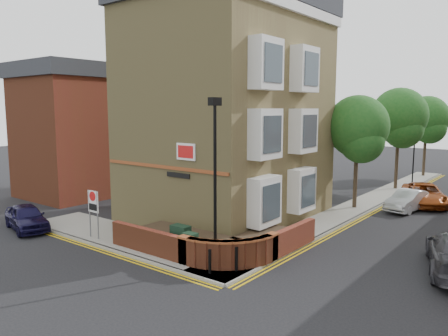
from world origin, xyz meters
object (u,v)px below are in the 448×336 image
at_px(lamppost, 215,181).
at_px(zone_sign, 93,205).
at_px(utility_cabinet_large, 181,240).
at_px(silver_car_near, 408,201).
at_px(navy_hatchback, 27,217).

xyz_separation_m(lamppost, zone_sign, (-6.60, -0.70, -1.70)).
xyz_separation_m(utility_cabinet_large, silver_car_near, (4.95, 14.23, -0.11)).
relative_size(zone_sign, silver_car_near, 0.59).
relative_size(utility_cabinet_large, zone_sign, 0.55).
bearing_deg(utility_cabinet_large, navy_hatchback, -168.55).
bearing_deg(lamppost, zone_sign, -173.93).
distance_m(lamppost, silver_car_near, 14.90).
distance_m(zone_sign, silver_car_near, 17.89).
distance_m(lamppost, utility_cabinet_large, 3.24).
bearing_deg(silver_car_near, navy_hatchback, -121.56).
bearing_deg(silver_car_near, utility_cabinet_large, -99.95).
bearing_deg(lamppost, utility_cabinet_large, 176.99).
height_order(utility_cabinet_large, silver_car_near, utility_cabinet_large).
height_order(utility_cabinet_large, navy_hatchback, utility_cabinet_large).
distance_m(lamppost, navy_hatchback, 11.25).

